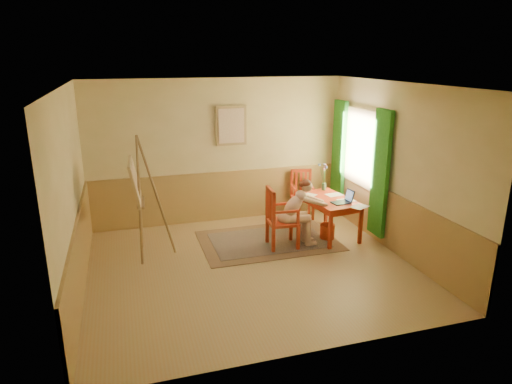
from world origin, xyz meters
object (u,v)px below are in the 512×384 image
object	(u,v)px
chair_back	(302,194)
table	(329,203)
easel	(138,186)
chair_left	(280,218)
figure	(297,210)
laptop	(344,200)

from	to	relation	value
chair_back	table	bearing A→B (deg)	-86.20
table	easel	bearing A→B (deg)	178.63
table	chair_back	xyz separation A→B (m)	(-0.07, 1.09, -0.15)
chair_left	easel	xyz separation A→B (m)	(-2.29, 0.32, 0.67)
figure	easel	bearing A→B (deg)	172.65
chair_left	figure	size ratio (longest dim) A/B	0.90
table	chair_left	bearing A→B (deg)	-167.05
figure	laptop	distance (m)	0.86
figure	laptop	bearing A→B (deg)	-2.96
figure	laptop	world-z (taller)	figure
figure	easel	world-z (taller)	easel
table	laptop	distance (m)	0.36
table	laptop	bearing A→B (deg)	-66.03
laptop	figure	bearing A→B (deg)	177.04
table	laptop	size ratio (longest dim) A/B	3.26
chair_back	laptop	distance (m)	1.44
chair_left	chair_back	xyz separation A→B (m)	(0.96, 1.33, -0.05)
figure	easel	xyz separation A→B (m)	(-2.60, 0.34, 0.55)
chair_left	laptop	xyz separation A→B (m)	(1.16, -0.06, 0.23)
chair_back	laptop	bearing A→B (deg)	-81.59
chair_left	figure	xyz separation A→B (m)	(0.31, -0.02, 0.12)
chair_left	figure	bearing A→B (deg)	-3.62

